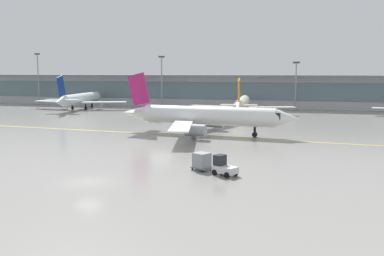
% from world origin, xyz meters
% --- Properties ---
extents(ground_plane, '(400.00, 400.00, 0.00)m').
position_xyz_m(ground_plane, '(0.00, 0.00, 0.00)').
color(ground_plane, gray).
extents(taxiway_centreline_stripe, '(109.65, 9.44, 0.01)m').
position_xyz_m(taxiway_centreline_stripe, '(5.16, 31.12, 0.00)').
color(taxiway_centreline_stripe, yellow).
rests_on(taxiway_centreline_stripe, ground_plane).
extents(terminal_concourse, '(180.40, 11.00, 9.60)m').
position_xyz_m(terminal_concourse, '(0.00, 89.98, 4.92)').
color(terminal_concourse, '#B2B7BC').
rests_on(terminal_concourse, ground_plane).
extents(gate_airplane_0, '(27.30, 29.45, 9.75)m').
position_xyz_m(gate_airplane_0, '(-39.89, 71.43, 2.92)').
color(gate_airplane_0, white).
rests_on(gate_airplane_0, ground_plane).
extents(gate_airplane_1, '(25.99, 27.99, 9.27)m').
position_xyz_m(gate_airplane_1, '(6.45, 67.42, 2.78)').
color(gate_airplane_1, silver).
rests_on(gate_airplane_1, ground_plane).
extents(taxiing_regional_jet, '(32.00, 29.65, 10.59)m').
position_xyz_m(taxiing_regional_jet, '(4.75, 33.15, 3.18)').
color(taxiing_regional_jet, white).
rests_on(taxiing_regional_jet, ground_plane).
extents(baggage_tug, '(2.95, 2.57, 2.10)m').
position_xyz_m(baggage_tug, '(12.59, 5.92, 0.89)').
color(baggage_tug, silver).
rests_on(baggage_tug, ground_plane).
extents(cargo_dolly_lead, '(2.62, 2.45, 1.94)m').
position_xyz_m(cargo_dolly_lead, '(9.87, 7.54, 1.05)').
color(cargo_dolly_lead, '#595B60').
rests_on(cargo_dolly_lead, ground_plane).
extents(apron_light_mast_0, '(1.80, 0.36, 16.37)m').
position_xyz_m(apron_light_mast_0, '(-61.12, 83.05, 8.89)').
color(apron_light_mast_0, gray).
rests_on(apron_light_mast_0, ground_plane).
extents(apron_light_mast_1, '(1.80, 0.36, 15.13)m').
position_xyz_m(apron_light_mast_1, '(-19.18, 81.85, 8.26)').
color(apron_light_mast_1, gray).
rests_on(apron_light_mast_1, ground_plane).
extents(apron_light_mast_2, '(1.80, 0.36, 13.30)m').
position_xyz_m(apron_light_mast_2, '(19.12, 81.72, 7.33)').
color(apron_light_mast_2, gray).
rests_on(apron_light_mast_2, ground_plane).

